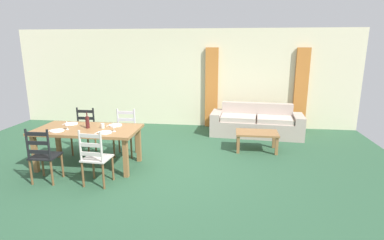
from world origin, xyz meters
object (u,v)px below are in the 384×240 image
(dining_chair_near_left, at_px, (44,155))
(dining_chair_near_right, at_px, (95,158))
(coffee_table, at_px, (257,135))
(wine_bottle, at_px, (87,122))
(couch, at_px, (256,124))
(wine_glass_near_left, at_px, (67,124))
(dining_chair_far_left, at_px, (84,131))
(dining_chair_far_right, at_px, (125,133))
(wine_glass_near_right, at_px, (114,126))
(coffee_cup_primary, at_px, (103,126))
(dining_table, at_px, (88,133))

(dining_chair_near_left, distance_m, dining_chair_near_right, 0.90)
(dining_chair_near_right, height_order, coffee_table, dining_chair_near_right)
(dining_chair_near_right, height_order, wine_bottle, wine_bottle)
(couch, relative_size, coffee_table, 2.60)
(dining_chair_near_left, bearing_deg, wine_glass_near_left, 81.59)
(dining_chair_near_right, relative_size, dining_chair_far_left, 1.00)
(dining_chair_near_right, relative_size, dining_chair_far_right, 1.00)
(wine_glass_near_right, relative_size, couch, 0.07)
(wine_glass_near_left, bearing_deg, coffee_table, 22.08)
(wine_bottle, bearing_deg, coffee_cup_primary, 6.27)
(dining_chair_near_right, distance_m, dining_chair_far_left, 1.74)
(dining_table, height_order, dining_chair_near_right, dining_chair_near_right)
(wine_bottle, bearing_deg, dining_table, -94.17)
(dining_table, height_order, wine_bottle, wine_bottle)
(dining_chair_near_left, relative_size, wine_glass_near_left, 5.96)
(dining_chair_near_right, relative_size, coffee_cup_primary, 10.67)
(wine_glass_near_right, bearing_deg, coffee_table, 28.97)
(wine_glass_near_right, bearing_deg, coffee_cup_primary, 146.98)
(dining_chair_near_left, xyz_separation_m, wine_glass_near_left, (0.09, 0.64, 0.38))
(wine_bottle, xyz_separation_m, coffee_cup_primary, (0.28, 0.03, -0.07))
(dining_chair_near_left, bearing_deg, dining_chair_far_left, 90.96)
(couch, bearing_deg, dining_chair_near_left, -138.50)
(dining_chair_far_left, distance_m, couch, 4.16)
(couch, bearing_deg, wine_bottle, -142.64)
(dining_chair_near_right, bearing_deg, wine_bottle, 121.79)
(dining_table, xyz_separation_m, dining_chair_far_right, (0.46, 0.72, -0.19))
(wine_glass_near_left, bearing_deg, dining_chair_far_right, 46.61)
(wine_bottle, distance_m, couch, 4.19)
(wine_glass_near_right, xyz_separation_m, couch, (2.72, 2.68, -0.57))
(dining_chair_near_right, bearing_deg, wine_glass_near_right, 80.71)
(dining_chair_near_right, height_order, coffee_cup_primary, dining_chair_near_right)
(wine_glass_near_left, relative_size, wine_glass_near_right, 1.00)
(dining_chair_far_right, bearing_deg, coffee_cup_primary, -105.34)
(dining_chair_near_right, relative_size, coffee_table, 1.07)
(wine_glass_near_left, bearing_deg, couch, 36.19)
(dining_chair_near_right, distance_m, coffee_table, 3.44)
(dining_table, relative_size, couch, 0.81)
(wine_glass_near_left, bearing_deg, dining_chair_near_right, -38.00)
(wine_bottle, xyz_separation_m, coffee_table, (3.22, 1.30, -0.51))
(couch, bearing_deg, dining_chair_far_right, -147.35)
(dining_chair_near_left, height_order, dining_chair_near_right, same)
(wine_glass_near_left, xyz_separation_m, couch, (3.63, 2.65, -0.57))
(dining_chair_far_right, relative_size, coffee_table, 1.07)
(dining_table, relative_size, wine_glass_near_right, 11.80)
(dining_chair_far_right, distance_m, couch, 3.37)
(dining_table, xyz_separation_m, couch, (3.30, 2.53, -0.37))
(dining_chair_near_left, bearing_deg, couch, 41.50)
(dining_chair_far_left, bearing_deg, wine_glass_near_right, -40.32)
(dining_chair_near_left, relative_size, coffee_table, 1.07)
(dining_chair_far_right, distance_m, wine_glass_near_right, 0.95)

